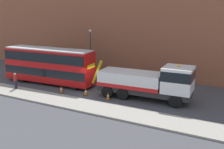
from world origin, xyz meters
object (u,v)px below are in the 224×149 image
recovery_tow_truck (149,82)px  pedestrian_onlooker (15,81)px  street_lamp (91,48)px  traffic_cone_near_truck (108,96)px  traffic_cone_near_bus (61,89)px  double_decker_bus (49,64)px  traffic_cone_midway (86,92)px

recovery_tow_truck → pedestrian_onlooker: recovery_tow_truck is taller
recovery_tow_truck → street_lamp: street_lamp is taller
pedestrian_onlooker → traffic_cone_near_truck: 10.36m
traffic_cone_near_truck → traffic_cone_near_bus: bearing=-176.6°
pedestrian_onlooker → recovery_tow_truck: bearing=-10.1°
pedestrian_onlooker → street_lamp: size_ratio=0.29×
traffic_cone_near_truck → street_lamp: size_ratio=0.12×
double_decker_bus → traffic_cone_near_bus: size_ratio=15.47×
recovery_tow_truck → traffic_cone_near_bus: size_ratio=14.17×
traffic_cone_near_bus → traffic_cone_midway: (2.71, 0.45, 0.00)m
traffic_cone_near_truck → recovery_tow_truck: bearing=29.8°
traffic_cone_midway → street_lamp: street_lamp is taller
recovery_tow_truck → pedestrian_onlooker: bearing=-167.4°
traffic_cone_midway → traffic_cone_near_truck: size_ratio=1.00×
double_decker_bus → traffic_cone_near_truck: bearing=-15.1°
traffic_cone_near_bus → traffic_cone_midway: same height
traffic_cone_midway → street_lamp: bearing=118.7°
traffic_cone_near_bus → street_lamp: 8.77m
traffic_cone_near_truck → street_lamp: street_lamp is taller
recovery_tow_truck → double_decker_bus: double_decker_bus is taller
recovery_tow_truck → traffic_cone_near_truck: recovery_tow_truck is taller
recovery_tow_truck → traffic_cone_near_truck: (-3.33, -1.91, -1.42)m
traffic_cone_near_bus → traffic_cone_midway: size_ratio=1.00×
recovery_tow_truck → traffic_cone_near_bus: recovery_tow_truck is taller
double_decker_bus → traffic_cone_near_bus: (3.38, -2.20, -1.89)m
double_decker_bus → traffic_cone_near_bus: double_decker_bus is taller
recovery_tow_truck → street_lamp: bearing=147.1°
traffic_cone_near_bus → traffic_cone_midway: 2.74m
double_decker_bus → pedestrian_onlooker: bearing=-114.6°
double_decker_bus → street_lamp: 6.29m
traffic_cone_near_truck → street_lamp: bearing=131.2°
traffic_cone_near_bus → traffic_cone_near_truck: (5.32, 0.32, 0.00)m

